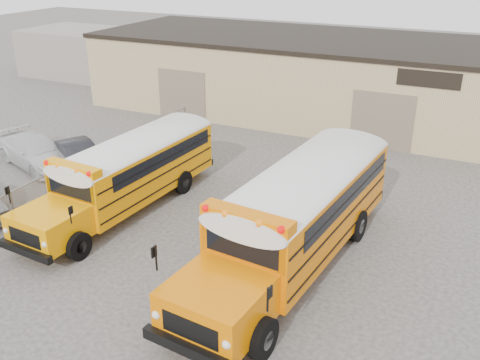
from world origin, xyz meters
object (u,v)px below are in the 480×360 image
at_px(tarp_bundle, 190,313).
at_px(car_dark, 79,156).
at_px(school_bus_left, 209,127).
at_px(car_white, 36,151).
at_px(school_bus_right, 367,147).

bearing_deg(tarp_bundle, car_dark, 143.72).
height_order(school_bus_left, car_dark, school_bus_left).
bearing_deg(school_bus_left, tarp_bundle, -63.70).
distance_m(car_white, car_dark, 2.27).
distance_m(school_bus_left, car_white, 8.43).
relative_size(tarp_bundle, car_dark, 0.32).
bearing_deg(school_bus_left, car_dark, -141.99).
relative_size(school_bus_right, tarp_bundle, 8.73).
distance_m(school_bus_right, car_white, 15.56).
distance_m(school_bus_left, car_dark, 6.34).
xyz_separation_m(tarp_bundle, car_white, (-12.95, 7.38, 0.05)).
relative_size(school_bus_right, car_dark, 2.83).
bearing_deg(car_dark, school_bus_right, -45.23).
xyz_separation_m(car_white, car_dark, (2.22, 0.50, -0.05)).
xyz_separation_m(school_bus_right, tarp_bundle, (-1.96, -11.68, -1.24)).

